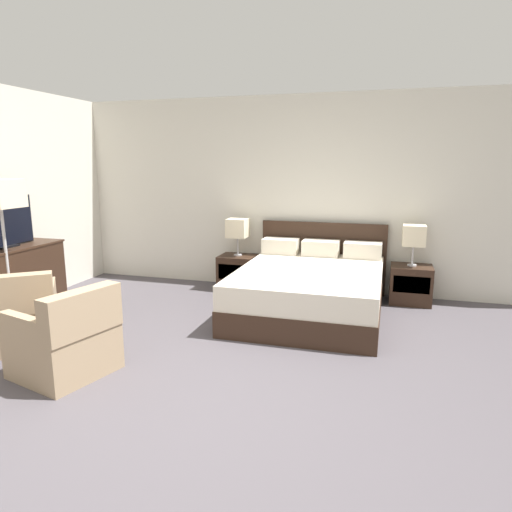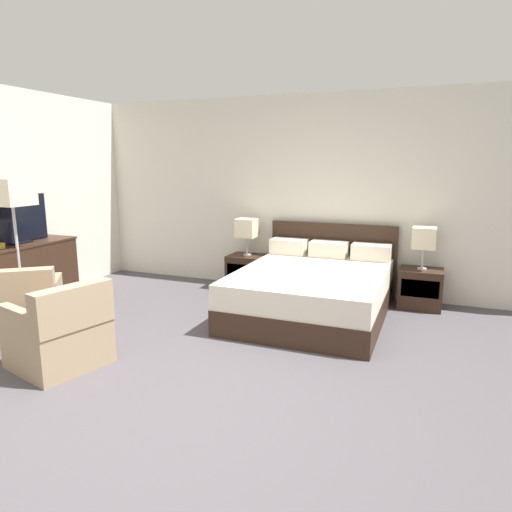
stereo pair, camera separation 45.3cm
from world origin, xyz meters
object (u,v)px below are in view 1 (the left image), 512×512
table_lamp_left (238,228)px  bed (310,289)px  nightstand_right (411,284)px  tv (2,223)px  armchair_companion (67,342)px  table_lamp_right (414,236)px  nightstand_left (238,272)px  dresser (12,281)px  floor_lamp (0,202)px  armchair_by_window (18,318)px

table_lamp_left → bed: bearing=-33.1°
nightstand_right → tv: tv is taller
nightstand_right → table_lamp_left: size_ratio=0.98×
table_lamp_left → armchair_companion: (-0.53, -2.90, -0.58)m
table_lamp_right → tv: 4.77m
nightstand_left → armchair_companion: size_ratio=0.60×
nightstand_right → table_lamp_right: bearing=90.0°
bed → dresser: size_ratio=1.71×
floor_lamp → tv: bearing=135.9°
nightstand_right → floor_lamp: 4.77m
nightstand_right → floor_lamp: bearing=-152.5°
nightstand_left → tv: 2.94m
floor_lamp → table_lamp_right: bearing=27.5°
table_lamp_left → table_lamp_right: same height
nightstand_left → armchair_by_window: size_ratio=0.52×
table_lamp_right → nightstand_right: bearing=-90.0°
armchair_companion → floor_lamp: floor_lamp is taller
nightstand_left → nightstand_right: 2.29m
bed → floor_lamp: (-2.97, -1.40, 1.05)m
dresser → table_lamp_right: bearing=22.9°
bed → floor_lamp: size_ratio=1.30×
table_lamp_left → armchair_companion: table_lamp_left is taller
nightstand_left → tv: bearing=-137.6°
table_lamp_left → dresser: size_ratio=0.43×
table_lamp_right → bed: bearing=-146.9°
tv → armchair_companion: 2.01m
tv → floor_lamp: size_ratio=0.52×
table_lamp_right → armchair_companion: table_lamp_right is taller
nightstand_left → table_lamp_right: 2.38m
dresser → floor_lamp: (0.26, -0.29, 0.92)m
armchair_by_window → floor_lamp: 1.22m
dresser → tv: tv is taller
floor_lamp → table_lamp_left: bearing=49.6°
bed → armchair_companion: bearing=-127.9°
table_lamp_left → nightstand_left: bearing=-90.0°
dresser → tv: (0.00, -0.05, 0.67)m
table_lamp_right → armchair_by_window: (-3.66, -2.53, -0.58)m
armchair_by_window → armchair_companion: (0.84, -0.37, 0.00)m
nightstand_left → tv: (-2.08, -1.90, 0.85)m
nightstand_left → armchair_by_window: (-1.37, -2.53, 0.04)m
nightstand_left → table_lamp_left: bearing=90.0°
table_lamp_right → dresser: (-4.37, -1.85, -0.44)m
tv → armchair_companion: tv is taller
table_lamp_left → table_lamp_right: (2.29, 0.00, 0.00)m
armchair_by_window → floor_lamp: bearing=139.5°
bed → armchair_by_window: 3.08m
bed → tv: tv is taller
table_lamp_right → floor_lamp: 4.67m
table_lamp_left → nightstand_right: bearing=-0.0°
nightstand_right → table_lamp_left: (-2.29, 0.00, 0.62)m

